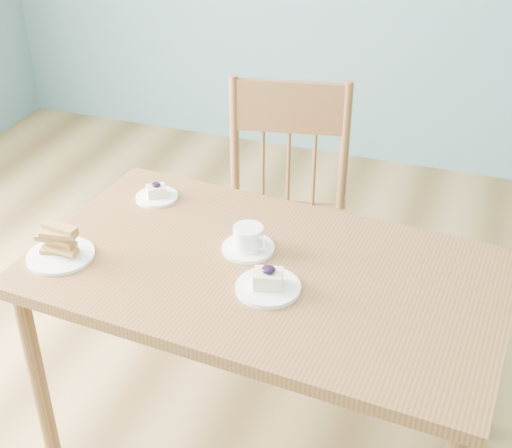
% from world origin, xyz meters
% --- Properties ---
extents(room, '(5.01, 5.01, 2.71)m').
position_xyz_m(room, '(0.00, 0.00, 1.35)').
color(room, '#A17F4B').
rests_on(room, ground).
extents(dining_table, '(1.42, 0.88, 0.73)m').
position_xyz_m(dining_table, '(-0.07, 0.23, 0.66)').
color(dining_table, brown).
rests_on(dining_table, ground).
extents(dining_chair, '(0.54, 0.53, 1.02)m').
position_xyz_m(dining_chair, '(-0.21, 0.85, 0.52)').
color(dining_chair, brown).
rests_on(dining_chair, ground).
extents(cheesecake_plate_near, '(0.18, 0.18, 0.08)m').
position_xyz_m(cheesecake_plate_near, '(-0.03, 0.14, 0.75)').
color(cheesecake_plate_near, white).
rests_on(cheesecake_plate_near, dining_table).
extents(cheesecake_plate_far, '(0.14, 0.14, 0.06)m').
position_xyz_m(cheesecake_plate_far, '(-0.54, 0.49, 0.75)').
color(cheesecake_plate_far, white).
rests_on(cheesecake_plate_far, dining_table).
extents(coffee_cup, '(0.16, 0.16, 0.08)m').
position_xyz_m(coffee_cup, '(-0.15, 0.30, 0.77)').
color(coffee_cup, white).
rests_on(coffee_cup, dining_table).
extents(biscotti_plate, '(0.20, 0.20, 0.11)m').
position_xyz_m(biscotti_plate, '(-0.66, 0.08, 0.77)').
color(biscotti_plate, white).
rests_on(biscotti_plate, dining_table).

